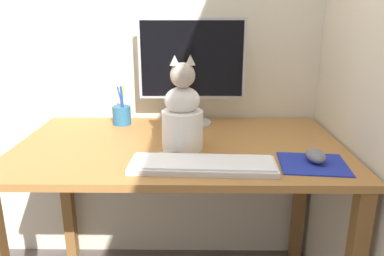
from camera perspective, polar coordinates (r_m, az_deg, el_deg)
wall_back at (r=1.72m, az=-1.54°, el=18.82°), size 7.00×0.04×2.50m
desk at (r=1.45m, az=-1.90°, el=-6.14°), size 1.22×0.72×0.73m
monitor at (r=1.61m, az=-0.01°, el=9.43°), size 0.45×0.17×0.46m
keyboard at (r=1.19m, az=1.66°, el=-5.59°), size 0.47×0.17×0.02m
mousepad_right at (r=1.28m, az=17.95°, el=-5.24°), size 0.23×0.21×0.00m
computer_mouse_right at (r=1.29m, az=18.31°, el=-4.04°), size 0.06×0.10×0.04m
cat at (r=1.33m, az=-1.48°, el=2.00°), size 0.20×0.22×0.34m
pen_cup at (r=1.67m, az=-10.65°, el=2.01°), size 0.08×0.08×0.17m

